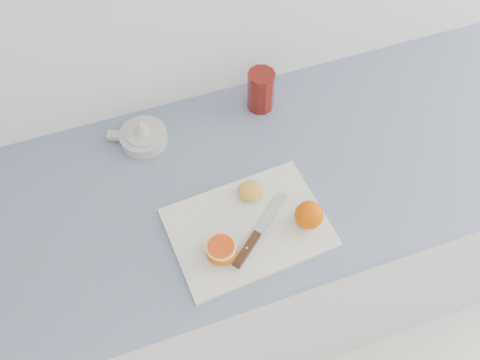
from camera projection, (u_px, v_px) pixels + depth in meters
The scene contains 8 objects.
counter at pixel (234, 258), 1.70m from camera, with size 2.51×0.64×0.89m.
cutting_board at pixel (248, 228), 1.25m from camera, with size 0.36×0.26×0.01m, color silver.
whole_orange at pixel (309, 215), 1.22m from camera, with size 0.07×0.07×0.07m.
half_orange at pixel (221, 250), 1.18m from camera, with size 0.07×0.07×0.04m.
squeezed_shell at pixel (251, 191), 1.28m from camera, with size 0.06×0.06×0.03m.
paring_knife at pixel (251, 243), 1.21m from camera, with size 0.18×0.16×0.01m.
citrus_juicer at pixel (143, 135), 1.38m from camera, with size 0.15×0.12×0.08m.
red_tumbler at pixel (261, 92), 1.42m from camera, with size 0.07×0.07×0.12m.
Camera 1 is at (-0.34, 1.00, 1.99)m, focal length 40.00 mm.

